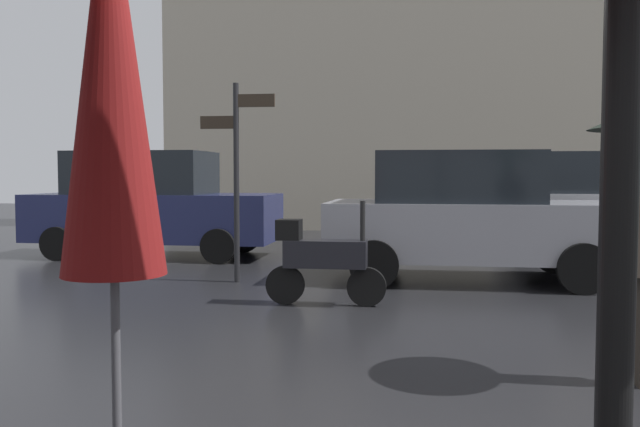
{
  "coord_description": "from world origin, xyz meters",
  "views": [
    {
      "loc": [
        -0.03,
        -2.8,
        1.54
      ],
      "look_at": [
        -1.03,
        4.05,
        1.14
      ],
      "focal_mm": 37.71,
      "sensor_mm": 36.0,
      "label": 1
    }
  ],
  "objects_px": {
    "parked_scooter": "(322,258)",
    "parked_car_left": "(616,206)",
    "folded_patio_umbrella_near": "(111,83)",
    "street_signpost": "(237,162)",
    "parked_car_distant": "(467,215)",
    "parked_car_right": "(151,204)"
  },
  "relations": [
    {
      "from": "parked_scooter",
      "to": "parked_car_left",
      "type": "distance_m",
      "value": 6.67
    },
    {
      "from": "folded_patio_umbrella_near",
      "to": "street_signpost",
      "type": "bearing_deg",
      "value": 101.58
    },
    {
      "from": "parked_scooter",
      "to": "parked_car_distant",
      "type": "height_order",
      "value": "parked_car_distant"
    },
    {
      "from": "parked_car_left",
      "to": "parked_car_right",
      "type": "xyz_separation_m",
      "value": [
        -8.44,
        -0.6,
        -0.0
      ]
    },
    {
      "from": "parked_scooter",
      "to": "parked_car_left",
      "type": "bearing_deg",
      "value": 30.12
    },
    {
      "from": "folded_patio_umbrella_near",
      "to": "parked_car_distant",
      "type": "relative_size",
      "value": 0.66
    },
    {
      "from": "parked_car_distant",
      "to": "parked_car_right",
      "type": "bearing_deg",
      "value": 160.32
    },
    {
      "from": "folded_patio_umbrella_near",
      "to": "parked_car_left",
      "type": "bearing_deg",
      "value": 65.48
    },
    {
      "from": "parked_car_right",
      "to": "parked_car_distant",
      "type": "xyz_separation_m",
      "value": [
        5.66,
        -2.07,
        -0.03
      ]
    },
    {
      "from": "parked_car_right",
      "to": "folded_patio_umbrella_near",
      "type": "bearing_deg",
      "value": 122.1
    },
    {
      "from": "parked_car_left",
      "to": "parked_car_right",
      "type": "height_order",
      "value": "parked_car_right"
    },
    {
      "from": "parked_car_left",
      "to": "parked_car_right",
      "type": "distance_m",
      "value": 8.46
    },
    {
      "from": "parked_scooter",
      "to": "parked_car_left",
      "type": "relative_size",
      "value": 0.33
    },
    {
      "from": "parked_car_left",
      "to": "parked_scooter",
      "type": "bearing_deg",
      "value": 46.9
    },
    {
      "from": "parked_car_distant",
      "to": "parked_scooter",
      "type": "bearing_deg",
      "value": -129.97
    },
    {
      "from": "parked_scooter",
      "to": "parked_car_distant",
      "type": "xyz_separation_m",
      "value": [
        1.82,
        2.14,
        0.4
      ]
    },
    {
      "from": "parked_car_left",
      "to": "parked_car_distant",
      "type": "xyz_separation_m",
      "value": [
        -2.78,
        -2.67,
        -0.03
      ]
    },
    {
      "from": "folded_patio_umbrella_near",
      "to": "parked_car_left",
      "type": "height_order",
      "value": "folded_patio_umbrella_near"
    },
    {
      "from": "folded_patio_umbrella_near",
      "to": "parked_scooter",
      "type": "height_order",
      "value": "folded_patio_umbrella_near"
    },
    {
      "from": "folded_patio_umbrella_near",
      "to": "parked_car_distant",
      "type": "bearing_deg",
      "value": 76.12
    },
    {
      "from": "street_signpost",
      "to": "parked_car_left",
      "type": "bearing_deg",
      "value": 28.6
    },
    {
      "from": "folded_patio_umbrella_near",
      "to": "parked_car_right",
      "type": "bearing_deg",
      "value": 111.72
    }
  ]
}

